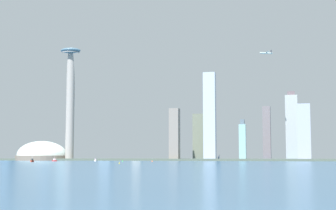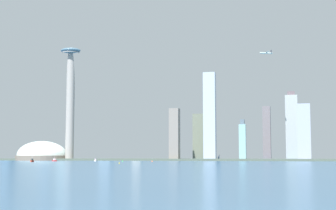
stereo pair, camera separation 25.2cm
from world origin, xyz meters
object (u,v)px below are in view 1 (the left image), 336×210
boat_2 (32,161)px  skyscraper_4 (292,127)px  skyscraper_13 (210,116)px  airplane (266,53)px  stadium_dome (43,156)px  skyscraper_6 (9,130)px  skyscraper_1 (138,138)px  channel_buoy_1 (152,161)px  channel_buoy_2 (119,163)px  skyscraper_7 (215,138)px  skyscraper_3 (107,135)px  skyscraper_8 (64,131)px  skyscraper_2 (304,132)px  boat_0 (54,160)px  skyscraper_9 (267,133)px  skyscraper_10 (46,136)px  skyscraper_11 (243,142)px  channel_buoy_0 (123,161)px  boat_3 (95,160)px  observation_tower (71,83)px  skyscraper_12 (175,135)px  skyscraper_0 (199,137)px

boat_2 → skyscraper_4: bearing=124.4°
skyscraper_13 → airplane: airplane is taller
stadium_dome → skyscraper_6: skyscraper_6 is taller
skyscraper_1 → skyscraper_13: (156.24, -41.46, 39.12)m
channel_buoy_1 → channel_buoy_2: bearing=-84.2°
skyscraper_7 → skyscraper_13: 68.07m
skyscraper_3 → skyscraper_8: skyscraper_8 is taller
skyscraper_2 → boat_0: size_ratio=8.28×
skyscraper_3 → skyscraper_9: bearing=-0.1°
skyscraper_7 → skyscraper_10: bearing=-171.5°
skyscraper_11 → skyscraper_13: bearing=169.8°
channel_buoy_2 → airplane: (146.86, 353.30, 190.66)m
skyscraper_13 → channel_buoy_1: skyscraper_13 is taller
skyscraper_11 → boat_2: 379.87m
skyscraper_3 → skyscraper_11: bearing=-9.2°
skyscraper_1 → boat_0: bearing=-109.1°
skyscraper_4 → channel_buoy_0: bearing=-137.4°
stadium_dome → boat_3: size_ratio=10.11×
skyscraper_3 → observation_tower: bearing=-122.9°
skyscraper_1 → skyscraper_3: skyscraper_3 is taller
stadium_dome → skyscraper_7: bearing=14.3°
skyscraper_10 → channel_buoy_1: size_ratio=44.27×
skyscraper_11 → boat_0: (-293.34, -163.09, -33.29)m
skyscraper_8 → observation_tower: bearing=-56.1°
skyscraper_1 → skyscraper_6: (-246.19, -80.26, 17.02)m
skyscraper_12 → boat_0: bearing=-144.0°
skyscraper_3 → channel_buoy_1: 279.18m
skyscraper_0 → boat_0: size_ratio=7.51×
channel_buoy_2 → skyscraper_2: bearing=60.6°
skyscraper_3 → skyscraper_9: (325.07, -0.75, 0.50)m
skyscraper_6 → boat_3: bearing=-24.1°
airplane → skyscraper_3: bearing=-38.6°
skyscraper_0 → skyscraper_4: bearing=11.9°
observation_tower → skyscraper_9: bearing=11.0°
skyscraper_4 → skyscraper_9: skyscraper_4 is taller
skyscraper_8 → channel_buoy_0: skyscraper_8 is taller
skyscraper_10 → channel_buoy_0: bearing=-37.1°
skyscraper_10 → skyscraper_11: (406.21, -16.31, -14.23)m
skyscraper_3 → skyscraper_6: size_ratio=0.79×
skyscraper_2 → boat_0: bearing=-159.1°
observation_tower → boat_3: (97.97, -103.45, -148.97)m
skyscraper_10 → skyscraper_3: bearing=13.6°
skyscraper_12 → boat_0: 219.99m
skyscraper_4 → skyscraper_6: (-551.62, -109.89, -3.42)m
skyscraper_1 → boat_0: 232.26m
skyscraper_0 → skyscraper_2: 205.97m
skyscraper_3 → skyscraper_11: (284.13, -45.93, -15.92)m
skyscraper_3 → channel_buoy_1: size_ratio=42.85×
skyscraper_10 → boat_0: size_ratio=8.70×
skyscraper_11 → boat_0: skyscraper_11 is taller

